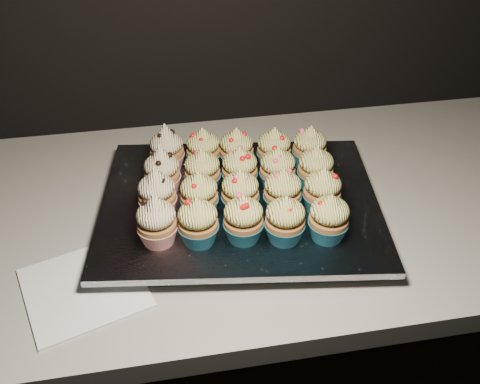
{
  "coord_description": "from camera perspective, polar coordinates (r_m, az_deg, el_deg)",
  "views": [
    {
      "loc": [
        -0.01,
        0.95,
        1.5
      ],
      "look_at": [
        0.12,
        1.66,
        0.95
      ],
      "focal_mm": 40.0,
      "sensor_mm": 36.0,
      "label": 1
    }
  ],
  "objects": [
    {
      "name": "napkin",
      "position": [
        0.85,
        -16.28,
        -9.77
      ],
      "size": [
        0.21,
        0.21,
        0.0
      ],
      "primitive_type": "cube",
      "rotation": [
        0.0,
        0.0,
        0.31
      ],
      "color": "white",
      "rests_on": "worktop"
    },
    {
      "name": "cupcake_9",
      "position": [
        0.89,
        8.76,
        0.1
      ],
      "size": [
        0.06,
        0.06,
        0.08
      ],
      "color": "#1B6582",
      "rests_on": "foil_lining"
    },
    {
      "name": "worktop",
      "position": [
        0.98,
        -7.17,
        -2.64
      ],
      "size": [
        2.44,
        0.64,
        0.04
      ],
      "primitive_type": "cube",
      "color": "beige",
      "rests_on": "cabinet"
    },
    {
      "name": "cupcake_7",
      "position": [
        0.87,
        0.02,
        -0.09
      ],
      "size": [
        0.06,
        0.06,
        0.08
      ],
      "color": "#1B6582",
      "rests_on": "foil_lining"
    },
    {
      "name": "cupcake_17",
      "position": [
        0.98,
        -0.36,
        4.51
      ],
      "size": [
        0.06,
        0.06,
        0.08
      ],
      "color": "#1B6582",
      "rests_on": "foil_lining"
    },
    {
      "name": "cupcake_1",
      "position": [
        0.82,
        -4.49,
        -3.22
      ],
      "size": [
        0.06,
        0.06,
        0.08
      ],
      "color": "#1B6582",
      "rests_on": "foil_lining"
    },
    {
      "name": "cupcake_4",
      "position": [
        0.84,
        9.46,
        -2.79
      ],
      "size": [
        0.06,
        0.06,
        0.08
      ],
      "color": "#1B6582",
      "rests_on": "foil_lining"
    },
    {
      "name": "cupcake_5",
      "position": [
        0.88,
        -8.83,
        -0.18
      ],
      "size": [
        0.06,
        0.06,
        0.1
      ],
      "color": "red",
      "rests_on": "foil_lining"
    },
    {
      "name": "cupcake_8",
      "position": [
        0.88,
        4.56,
        0.01
      ],
      "size": [
        0.06,
        0.06,
        0.08
      ],
      "color": "#1B6582",
      "rests_on": "foil_lining"
    },
    {
      "name": "cupcake_14",
      "position": [
        0.94,
        8.07,
        2.48
      ],
      "size": [
        0.06,
        0.06,
        0.08
      ],
      "color": "#1B6582",
      "rests_on": "foil_lining"
    },
    {
      "name": "cupcake_11",
      "position": [
        0.93,
        -4.03,
        2.2
      ],
      "size": [
        0.06,
        0.06,
        0.08
      ],
      "color": "#1B6582",
      "rests_on": "foil_lining"
    },
    {
      "name": "cupcake_16",
      "position": [
        0.98,
        -3.93,
        4.52
      ],
      "size": [
        0.06,
        0.06,
        0.08
      ],
      "color": "#1B6582",
      "rests_on": "foil_lining"
    },
    {
      "name": "cupcake_2",
      "position": [
        0.82,
        0.37,
        -2.93
      ],
      "size": [
        0.06,
        0.06,
        0.08
      ],
      "color": "#1B6582",
      "rests_on": "foil_lining"
    },
    {
      "name": "cupcake_18",
      "position": [
        0.98,
        3.64,
        4.56
      ],
      "size": [
        0.06,
        0.06,
        0.08
      ],
      "color": "#1B6582",
      "rests_on": "foil_lining"
    },
    {
      "name": "cupcake_10",
      "position": [
        0.93,
        -8.31,
        2.15
      ],
      "size": [
        0.06,
        0.06,
        0.1
      ],
      "color": "red",
      "rests_on": "foil_lining"
    },
    {
      "name": "cupcake_12",
      "position": [
        0.93,
        -0.03,
        2.42
      ],
      "size": [
        0.06,
        0.06,
        0.08
      ],
      "color": "#1B6582",
      "rests_on": "foil_lining"
    },
    {
      "name": "cupcake_19",
      "position": [
        1.0,
        7.42,
        4.72
      ],
      "size": [
        0.06,
        0.06,
        0.08
      ],
      "color": "#1B6582",
      "rests_on": "foil_lining"
    },
    {
      "name": "foil_lining",
      "position": [
        0.93,
        -0.0,
        -1.08
      ],
      "size": [
        0.52,
        0.43,
        0.01
      ],
      "primitive_type": "cube",
      "rotation": [
        0.0,
        0.0,
        -0.14
      ],
      "color": "silver",
      "rests_on": "baking_tray"
    },
    {
      "name": "cupcake_15",
      "position": [
        0.99,
        -7.81,
        4.52
      ],
      "size": [
        0.06,
        0.06,
        0.1
      ],
      "color": "red",
      "rests_on": "foil_lining"
    },
    {
      "name": "cabinet",
      "position": [
        1.31,
        -5.61,
        -17.93
      ],
      "size": [
        2.4,
        0.6,
        0.86
      ],
      "primitive_type": "cube",
      "color": "black",
      "rests_on": "ground"
    },
    {
      "name": "cupcake_6",
      "position": [
        0.87,
        -4.37,
        -0.34
      ],
      "size": [
        0.06,
        0.06,
        0.08
      ],
      "color": "#1B6582",
      "rests_on": "foil_lining"
    },
    {
      "name": "cupcake_3",
      "position": [
        0.82,
        4.83,
        -3.0
      ],
      "size": [
        0.06,
        0.06,
        0.08
      ],
      "color": "#1B6582",
      "rests_on": "foil_lining"
    },
    {
      "name": "baking_tray",
      "position": [
        0.94,
        -0.0,
        -1.9
      ],
      "size": [
        0.48,
        0.39,
        0.02
      ],
      "primitive_type": "cube",
      "rotation": [
        0.0,
        0.0,
        -0.14
      ],
      "color": "black",
      "rests_on": "worktop"
    },
    {
      "name": "cupcake_0",
      "position": [
        0.83,
        -8.88,
        -3.11
      ],
      "size": [
        0.06,
        0.06,
        0.1
      ],
      "color": "red",
      "rests_on": "foil_lining"
    },
    {
      "name": "cupcake_13",
      "position": [
        0.93,
        4.03,
        2.44
      ],
      "size": [
        0.06,
        0.06,
        0.08
      ],
      "color": "#1B6582",
      "rests_on": "foil_lining"
    }
  ]
}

